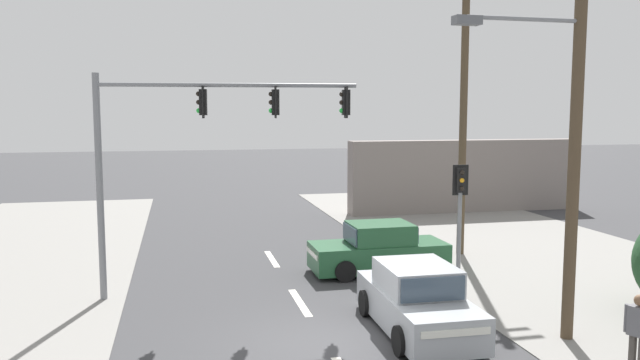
{
  "coord_description": "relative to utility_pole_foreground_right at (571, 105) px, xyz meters",
  "views": [
    {
      "loc": [
        -3.03,
        -12.69,
        5.0
      ],
      "look_at": [
        0.77,
        4.0,
        3.12
      ],
      "focal_mm": 35.0,
      "sensor_mm": 36.0,
      "label": 1
    }
  ],
  "objects": [
    {
      "name": "utility_pole_foreground_right",
      "position": [
        0.0,
        0.0,
        0.0
      ],
      "size": [
        3.78,
        0.32,
        9.56
      ],
      "color": "#4C3D2B",
      "rests_on": "ground"
    },
    {
      "name": "traffic_signal_mast",
      "position": [
        -7.81,
        5.06,
        -0.79
      ],
      "size": [
        6.85,
        1.03,
        6.0
      ],
      "color": "slate",
      "rests_on": "ground"
    },
    {
      "name": "lane_dash_far",
      "position": [
        -5.12,
        8.91,
        -5.14
      ],
      "size": [
        0.2,
        2.4,
        0.01
      ],
      "primitive_type": "cube",
      "color": "silver",
      "rests_on": "ground"
    },
    {
      "name": "utility_pole_midground_right",
      "position": [
        1.45,
        8.13,
        0.22
      ],
      "size": [
        1.8,
        0.26,
        10.23
      ],
      "color": "#4C3D2B",
      "rests_on": "ground"
    },
    {
      "name": "ground_plane",
      "position": [
        -5.12,
        0.91,
        -5.14
      ],
      "size": [
        140.0,
        140.0,
        0.0
      ],
      "primitive_type": "plane",
      "color": "#3A3A3D"
    },
    {
      "name": "shopfront_wall_far",
      "position": [
        5.88,
        16.91,
        -3.34
      ],
      "size": [
        12.0,
        1.0,
        3.6
      ],
      "primitive_type": "cube",
      "color": "gray",
      "rests_on": "ground"
    },
    {
      "name": "pedestal_signal_right_kerb",
      "position": [
        -0.61,
        3.92,
        -2.73
      ],
      "size": [
        0.44,
        0.29,
        3.56
      ],
      "color": "slate",
      "rests_on": "ground"
    },
    {
      "name": "lane_dash_mid",
      "position": [
        -5.12,
        3.91,
        -5.14
      ],
      "size": [
        0.2,
        2.4,
        0.01
      ],
      "primitive_type": "cube",
      "color": "silver",
      "rests_on": "ground"
    },
    {
      "name": "kerb_right_verge",
      "position": [
        3.88,
        2.91,
        -5.13
      ],
      "size": [
        10.0,
        44.0,
        0.02
      ],
      "primitive_type": "cube",
      "color": "gray",
      "rests_on": "ground"
    },
    {
      "name": "pedestrian_at_kerb",
      "position": [
        0.15,
        -2.14,
        -4.22
      ],
      "size": [
        0.34,
        0.52,
        1.63
      ],
      "color": "#47423D",
      "rests_on": "ground"
    },
    {
      "name": "sedan_receding_far",
      "position": [
        -2.92,
        1.19,
        -4.44
      ],
      "size": [
        1.95,
        4.27,
        1.56
      ],
      "color": "#A3A8AD",
      "rests_on": "ground"
    },
    {
      "name": "sedan_crossing_left",
      "position": [
        -2.12,
        6.41,
        -4.44
      ],
      "size": [
        4.25,
        1.91,
        1.56
      ],
      "color": "#235633",
      "rests_on": "ground"
    }
  ]
}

